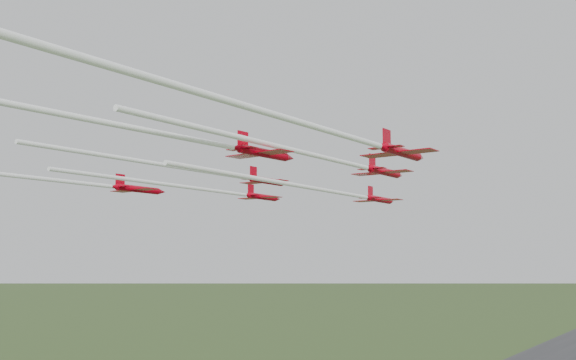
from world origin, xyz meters
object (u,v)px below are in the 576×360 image
Objects in this scene: jet_row2_right at (338,161)px; jet_row4_right at (203,141)px; jet_row3_mid at (219,173)px; jet_row3_right at (329,131)px; jet_row2_left at (220,191)px; jet_lead at (338,192)px; jet_row3_left at (47,179)px.

jet_row4_right is (-1.65, -25.86, -0.96)m from jet_row2_right.
jet_row3_mid is 0.70× the size of jet_row3_right.
jet_row3_mid reaches higher than jet_row2_left.
jet_row3_mid is 21.52m from jet_row4_right.
jet_row2_left is at bearing -137.55° from jet_lead.
jet_lead is at bearing 42.72° from jet_row2_left.
jet_row4_right is (8.33, -42.78, 1.51)m from jet_lead.
jet_row3_left reaches higher than jet_lead.
jet_row3_mid is at bearing 157.49° from jet_row3_right.
jet_lead is 0.93× the size of jet_row3_left.
jet_row2_right is 1.26× the size of jet_row3_mid.
jet_row3_left is 39.69m from jet_row4_right.
jet_lead is at bearing 104.51° from jet_row4_right.
jet_row4_right is (38.97, -7.51, 0.64)m from jet_row3_left.
jet_row2_right reaches higher than jet_row4_right.
jet_row2_right is at bearing 119.07° from jet_row3_right.
jet_row4_right is (12.80, -17.29, 0.68)m from jet_row3_mid.
jet_row2_right reaches higher than jet_row3_right.
jet_row2_right is (9.98, -16.92, 2.47)m from jet_lead.
jet_lead is at bearing 49.90° from jet_row3_left.
jet_row3_left is at bearing -155.48° from jet_row2_right.
jet_row3_right is (34.67, -22.43, 2.54)m from jet_row2_left.
jet_row2_right is 21.91m from jet_row3_right.
jet_row3_mid is at bearing -149.11° from jet_row2_right.
jet_row4_right is at bearing -80.41° from jet_lead.
jet_row2_right reaches higher than jet_row3_left.
jet_row2_right is 16.88m from jet_row3_mid.
jet_row3_right is (50.94, -0.99, 1.51)m from jet_row3_left.
jet_row2_left is (-14.37, -13.83, -0.15)m from jet_lead.
jet_lead is 1.36× the size of jet_row4_right.
jet_row3_left is 50.97m from jet_row3_right.
jet_row3_right is (24.76, -10.76, 1.56)m from jet_row3_mid.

